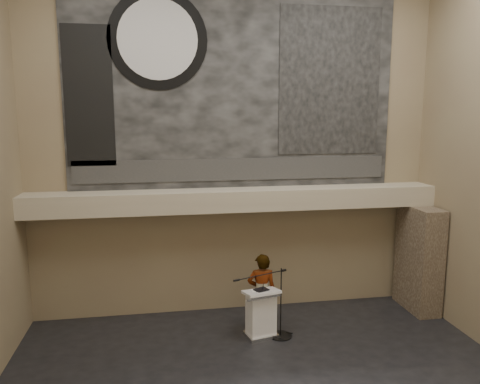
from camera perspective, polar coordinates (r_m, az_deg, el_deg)
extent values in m
cube|color=#7E6A50|center=(11.61, -0.67, 5.77)|extent=(10.00, 0.02, 8.50)
cube|color=#7E6A50|center=(3.97, 17.95, -2.12)|extent=(10.00, 0.02, 8.50)
cube|color=tan|center=(11.38, -0.34, -0.91)|extent=(10.00, 0.80, 0.50)
cylinder|color=#B2893D|center=(11.24, -8.38, -2.60)|extent=(0.04, 0.04, 0.06)
cylinder|color=#B2893D|center=(11.84, 8.82, -1.99)|extent=(0.04, 0.04, 0.06)
cube|color=black|center=(11.57, -0.66, 12.94)|extent=(8.00, 0.05, 5.00)
cube|color=#2A2A2A|center=(11.59, -0.61, 2.79)|extent=(7.76, 0.02, 0.55)
cylinder|color=black|center=(11.49, -9.99, 17.84)|extent=(2.30, 0.02, 2.30)
cylinder|color=silver|center=(11.47, -9.99, 17.86)|extent=(1.84, 0.02, 1.84)
cube|color=black|center=(12.15, 10.92, 13.09)|extent=(2.60, 0.02, 3.60)
cube|color=black|center=(11.48, -17.96, 11.01)|extent=(1.10, 0.02, 3.20)
cube|color=#46392B|center=(12.94, 20.97, -7.55)|extent=(0.60, 1.40, 2.70)
cube|color=silver|center=(11.15, 2.56, -16.96)|extent=(0.78, 0.66, 0.08)
cube|color=white|center=(10.93, 2.58, -14.52)|extent=(0.68, 0.54, 0.96)
cube|color=white|center=(10.72, 2.62, -12.07)|extent=(0.87, 0.70, 0.13)
cube|color=black|center=(10.70, 2.63, -11.83)|extent=(0.36, 0.33, 0.04)
cube|color=white|center=(10.65, 2.05, -12.01)|extent=(0.23, 0.30, 0.00)
imported|color=silver|center=(11.09, 2.66, -12.13)|extent=(0.70, 0.49, 1.84)
cylinder|color=black|center=(11.20, 4.94, -17.04)|extent=(0.52, 0.52, 0.02)
cylinder|color=black|center=(10.86, 5.01, -13.29)|extent=(0.03, 0.03, 1.61)
cylinder|color=black|center=(10.28, 2.41, -10.12)|extent=(1.21, 0.49, 0.02)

